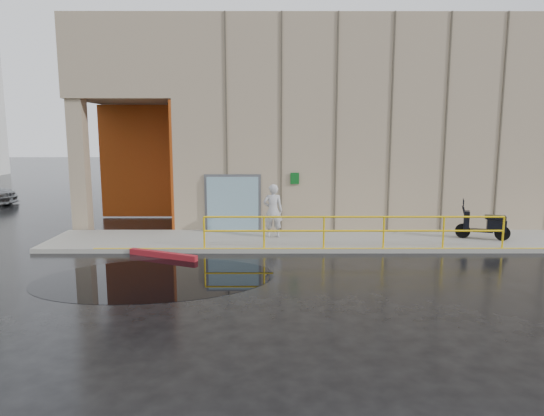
% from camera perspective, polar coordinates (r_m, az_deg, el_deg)
% --- Properties ---
extents(ground, '(120.00, 120.00, 0.00)m').
position_cam_1_polar(ground, '(12.59, -7.60, -8.74)').
color(ground, black).
rests_on(ground, ground).
extents(sidewalk, '(20.00, 3.00, 0.15)m').
position_cam_1_polar(sidewalk, '(16.98, 7.95, -3.81)').
color(sidewalk, gray).
rests_on(sidewalk, ground).
extents(building, '(20.00, 10.17, 8.00)m').
position_cam_1_polar(building, '(23.14, 8.65, 9.88)').
color(building, gray).
rests_on(building, ground).
extents(guardrail, '(9.56, 0.06, 1.03)m').
position_cam_1_polar(guardrail, '(15.59, 9.60, -2.74)').
color(guardrail, yellow).
rests_on(guardrail, sidewalk).
extents(person, '(0.70, 0.47, 1.87)m').
position_cam_1_polar(person, '(16.85, 0.11, -0.32)').
color(person, '#B0B0B4').
rests_on(person, sidewalk).
extents(scooter, '(1.80, 1.09, 1.36)m').
position_cam_1_polar(scooter, '(18.05, 23.68, -0.97)').
color(scooter, black).
rests_on(scooter, sidewalk).
extents(red_curb, '(2.27, 1.14, 0.18)m').
position_cam_1_polar(red_curb, '(15.23, -12.72, -5.39)').
color(red_curb, maroon).
rests_on(red_curb, ground).
extents(puddle, '(6.79, 4.79, 0.01)m').
position_cam_1_polar(puddle, '(13.21, -13.53, -8.06)').
color(puddle, black).
rests_on(puddle, ground).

